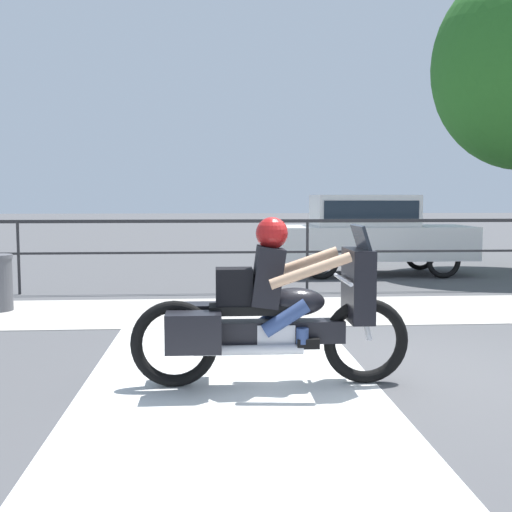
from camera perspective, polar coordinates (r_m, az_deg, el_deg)
ground_plane at (r=6.53m, az=11.66°, el=-10.03°), size 120.00×120.00×0.00m
sidewalk_band at (r=9.77m, az=6.27°, el=-4.81°), size 44.00×2.40×0.01m
crosswalk_band at (r=6.11m, az=-2.33°, el=-10.97°), size 2.68×6.00×0.01m
fence_railing at (r=11.58m, az=4.59°, el=1.88°), size 36.00×0.05×1.31m
motorcycle at (r=5.82m, az=1.38°, el=-4.89°), size 2.54×0.76×1.53m
parked_car at (r=14.27m, az=10.09°, el=2.31°), size 4.18×1.65×1.75m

